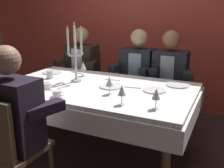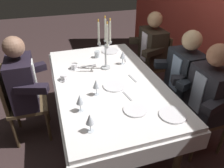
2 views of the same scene
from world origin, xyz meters
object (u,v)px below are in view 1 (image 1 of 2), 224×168
(dinner_plate_1, at_px, (155,90))
(dinner_plate_2, at_px, (178,85))
(coffee_cup_1, at_px, (57,94))
(seated_diner_2, at_px, (138,69))
(dining_table, at_px, (96,97))
(seated_diner_1, at_px, (11,114))
(dinner_plate_3, at_px, (52,72))
(seated_diner_3, at_px, (169,73))
(wine_glass_2, at_px, (156,95))
(seated_diner_0, at_px, (82,64))
(coffee_cup_0, at_px, (47,87))
(water_tumbler_0, at_px, (50,75))
(candelabra, at_px, (75,55))
(wine_glass_0, at_px, (109,82))
(wine_glass_1, at_px, (122,91))
(dinner_plate_0, at_px, (111,86))
(wine_glass_3, at_px, (83,66))

(dinner_plate_1, distance_m, dinner_plate_2, 0.32)
(coffee_cup_1, relative_size, seated_diner_2, 0.11)
(dining_table, xyz_separation_m, dinner_plate_1, (0.57, 0.08, 0.13))
(dinner_plate_2, bearing_deg, seated_diner_1, -127.82)
(dinner_plate_3, distance_m, seated_diner_3, 1.41)
(wine_glass_2, xyz_separation_m, seated_diner_0, (-1.41, 1.23, -0.12))
(wine_glass_2, height_order, coffee_cup_0, wine_glass_2)
(dinner_plate_2, xyz_separation_m, water_tumbler_0, (-1.33, -0.32, 0.03))
(candelabra, xyz_separation_m, seated_diner_3, (0.79, 0.83, -0.28))
(dinner_plate_1, xyz_separation_m, dinner_plate_2, (0.16, 0.27, 0.00))
(wine_glass_0, bearing_deg, dinner_plate_3, 155.77)
(dinner_plate_3, xyz_separation_m, wine_glass_2, (1.44, -0.60, 0.11))
(coffee_cup_1, xyz_separation_m, seated_diner_0, (-0.57, 1.34, -0.03))
(dinner_plate_2, xyz_separation_m, wine_glass_1, (-0.30, -0.73, 0.11))
(wine_glass_0, distance_m, seated_diner_3, 1.11)
(dinner_plate_0, distance_m, water_tumbler_0, 0.75)
(dinner_plate_2, distance_m, seated_diner_1, 1.57)
(dinner_plate_2, height_order, water_tumbler_0, water_tumbler_0)
(seated_diner_0, bearing_deg, coffee_cup_1, -67.05)
(candelabra, relative_size, coffee_cup_0, 4.66)
(dining_table, height_order, seated_diner_0, seated_diner_0)
(wine_glass_2, height_order, water_tumbler_0, wine_glass_2)
(wine_glass_0, xyz_separation_m, seated_diner_0, (-0.94, 1.07, -0.12))
(seated_diner_1, relative_size, seated_diner_2, 1.00)
(candelabra, height_order, wine_glass_1, candelabra)
(dinner_plate_2, height_order, seated_diner_1, seated_diner_1)
(wine_glass_0, bearing_deg, dinner_plate_2, 47.30)
(dining_table, height_order, seated_diner_2, seated_diner_2)
(seated_diner_0, bearing_deg, dining_table, -51.40)
(dinner_plate_2, distance_m, seated_diner_2, 0.81)
(dinner_plate_3, xyz_separation_m, water_tumbler_0, (0.13, -0.22, 0.03))
(wine_glass_0, bearing_deg, seated_diner_2, 95.80)
(wine_glass_2, height_order, wine_glass_3, same)
(dinner_plate_3, bearing_deg, wine_glass_0, -24.23)
(dinner_plate_3, height_order, wine_glass_2, wine_glass_2)
(wine_glass_0, distance_m, seated_diner_1, 0.85)
(dinner_plate_3, relative_size, seated_diner_0, 0.19)
(dining_table, relative_size, wine_glass_0, 11.83)
(dinner_plate_3, bearing_deg, wine_glass_2, -22.62)
(seated_diner_2, bearing_deg, wine_glass_1, -76.16)
(dining_table, relative_size, coffee_cup_1, 14.70)
(wine_glass_3, bearing_deg, water_tumbler_0, -138.06)
(dinner_plate_1, height_order, wine_glass_0, wine_glass_0)
(dinner_plate_1, bearing_deg, wine_glass_0, -142.10)
(candelabra, bearing_deg, seated_diner_2, 64.52)
(dinner_plate_1, relative_size, seated_diner_3, 0.17)
(candelabra, relative_size, dinner_plate_3, 2.61)
(candelabra, bearing_deg, wine_glass_0, -25.36)
(dining_table, xyz_separation_m, wine_glass_2, (0.71, -0.35, 0.23))
(seated_diner_3, bearing_deg, dinner_plate_2, -68.60)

